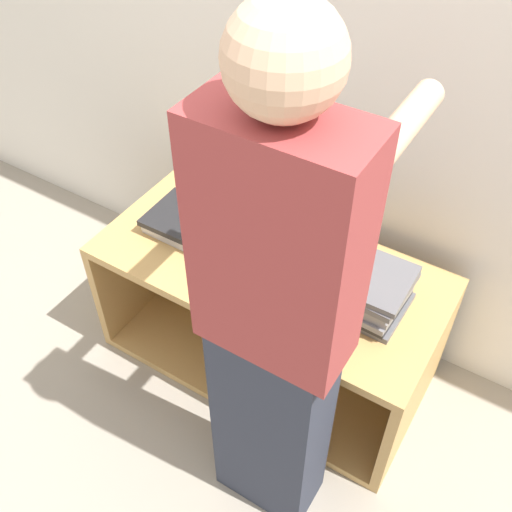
{
  "coord_description": "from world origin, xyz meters",
  "views": [
    {
      "loc": [
        0.78,
        -1.04,
        2.16
      ],
      "look_at": [
        0.0,
        0.22,
        0.7
      ],
      "focal_mm": 42.0,
      "sensor_mm": 36.0,
      "label": 1
    }
  ],
  "objects_px": {
    "person": "(276,327)",
    "laptop_open": "(278,245)",
    "laptop_stack_right": "(358,286)",
    "laptop_stack_left": "(192,223)"
  },
  "relations": [
    {
      "from": "laptop_stack_right",
      "to": "laptop_stack_left",
      "type": "bearing_deg",
      "value": 179.9
    },
    {
      "from": "laptop_open",
      "to": "laptop_stack_right",
      "type": "distance_m",
      "value": 0.36
    },
    {
      "from": "laptop_stack_left",
      "to": "laptop_stack_right",
      "type": "xyz_separation_m",
      "value": [
        0.7,
        -0.0,
        0.05
      ]
    },
    {
      "from": "laptop_open",
      "to": "laptop_stack_right",
      "type": "relative_size",
      "value": 1.04
    },
    {
      "from": "person",
      "to": "laptop_stack_right",
      "type": "bearing_deg",
      "value": 83.86
    },
    {
      "from": "person",
      "to": "laptop_stack_left",
      "type": "bearing_deg",
      "value": 143.81
    },
    {
      "from": "laptop_stack_left",
      "to": "laptop_stack_right",
      "type": "bearing_deg",
      "value": -0.1
    },
    {
      "from": "laptop_open",
      "to": "laptop_stack_left",
      "type": "xyz_separation_m",
      "value": [
        -0.35,
        -0.06,
        -0.02
      ]
    },
    {
      "from": "person",
      "to": "laptop_open",
      "type": "bearing_deg",
      "value": 119.28
    },
    {
      "from": "laptop_open",
      "to": "person",
      "type": "bearing_deg",
      "value": -60.72
    }
  ]
}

